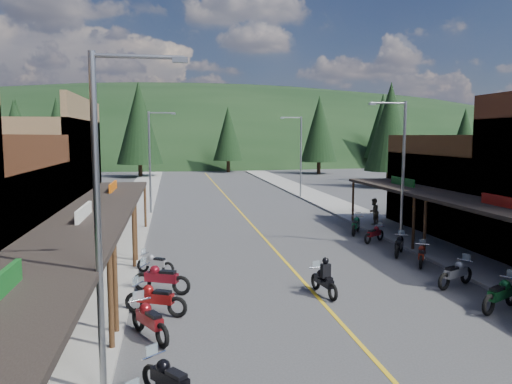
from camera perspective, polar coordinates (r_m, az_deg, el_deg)
name	(u,v)px	position (r m, az deg, el deg)	size (l,w,h in m)	color
ground	(320,300)	(19.37, 7.34, -12.14)	(220.00, 220.00, 0.00)	#38383A
centerline	(244,216)	(38.43, -1.38, -2.75)	(0.15, 90.00, 0.01)	gold
sidewalk_west	(128,218)	(38.17, -14.43, -2.91)	(3.40, 94.00, 0.15)	gray
sidewalk_east	(352,212)	(40.57, 10.88, -2.27)	(3.40, 94.00, 0.15)	gray
shop_west_3	(17,184)	(30.14, -25.68, 0.80)	(10.90, 10.20, 8.20)	brown
shop_east_3	(476,193)	(34.83, 23.86, -0.07)	(10.90, 10.20, 6.20)	#4C2D16
streetlight_0	(104,211)	(11.77, -16.97, -2.15)	(2.16, 0.18, 8.00)	gray
streetlight_1	(152,158)	(39.61, -11.85, 3.87)	(2.16, 0.18, 8.00)	gray
streetlight_2	(401,167)	(28.43, 16.22, 2.78)	(2.16, 0.18, 8.00)	gray
streetlight_3	(299,153)	(49.16, 4.98, 4.47)	(2.16, 0.18, 8.00)	gray
ridge_hill	(190,156)	(152.76, -7.60, 4.11)	(310.00, 140.00, 60.00)	black
pine_1	(57,129)	(89.50, -21.76, 6.71)	(5.88, 5.88, 12.50)	black
pine_2	(139,123)	(75.70, -13.21, 7.69)	(6.72, 6.72, 14.00)	black
pine_3	(228,134)	(84.07, -3.21, 6.68)	(5.04, 5.04, 11.00)	black
pine_4	(319,129)	(81.01, 7.24, 7.18)	(5.88, 5.88, 12.50)	black
pine_5	(382,126)	(97.85, 14.26, 7.35)	(6.72, 6.72, 14.00)	black
pine_6	(465,134)	(96.40, 22.75, 6.17)	(5.04, 5.04, 11.00)	black
pine_7	(17,129)	(97.25, -25.66, 6.48)	(5.88, 5.88, 12.50)	black
pine_8	(15,137)	(59.88, -25.83, 5.65)	(4.48, 4.48, 10.00)	black
pine_9	(396,134)	(69.12, 15.67, 6.42)	(4.93, 4.93, 10.80)	black
pine_10	(72,131)	(68.70, -20.31, 6.59)	(5.38, 5.38, 11.60)	black
pine_11	(390,127)	(61.09, 15.09, 7.21)	(5.82, 5.82, 12.40)	black
bike_west_5	(170,378)	(12.47, -9.83, -20.23)	(0.68, 2.03, 1.16)	black
bike_west_6	(150,319)	(15.91, -12.07, -13.98)	(0.75, 2.25, 1.29)	maroon
bike_west_7	(155,297)	(17.82, -11.42, -11.71)	(0.75, 2.25, 1.29)	maroon
bike_west_8	(161,277)	(20.12, -10.76, -9.50)	(0.78, 2.34, 1.34)	maroon
bike_west_9	(155,262)	(22.94, -11.44, -7.87)	(0.62, 1.86, 1.06)	#98979C
bike_east_7	(501,293)	(19.88, 26.18, -10.30)	(0.76, 2.29, 1.31)	#0C3C19
bike_east_8	(456,272)	(22.14, 21.85, -8.49)	(0.73, 2.19, 1.25)	gray
bike_east_9	(422,254)	(25.16, 18.39, -6.73)	(0.66, 1.97, 1.12)	maroon
bike_east_10	(399,244)	(26.87, 16.05, -5.75)	(0.69, 2.08, 1.19)	black
bike_east_11	(374,233)	(29.77, 13.36, -4.57)	(0.64, 1.93, 1.10)	maroon
bike_east_12	(356,224)	(31.92, 11.35, -3.62)	(0.75, 2.24, 1.28)	#0D4327
rider_on_bike	(324,280)	(19.74, 7.78, -9.89)	(1.01, 2.13, 1.56)	black
pedestrian_east_b	(374,211)	(34.81, 13.29, -2.17)	(0.87, 0.50, 1.78)	brown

